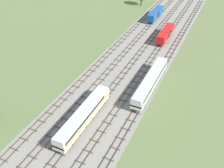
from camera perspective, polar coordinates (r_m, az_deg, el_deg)
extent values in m
plane|color=#5B6B3D|center=(88.46, 6.69, 7.41)|extent=(480.00, 480.00, 0.00)
cube|color=gray|center=(88.46, 6.69, 7.42)|extent=(22.66, 176.00, 0.01)
cube|color=#47382D|center=(92.39, 0.98, 9.10)|extent=(0.07, 126.00, 0.15)
cube|color=#47382D|center=(91.88, 1.80, 8.93)|extent=(0.07, 126.00, 0.15)
cube|color=brown|center=(56.67, -23.13, -15.29)|extent=(2.40, 0.22, 0.14)
cube|color=brown|center=(57.79, -21.04, -13.37)|extent=(2.40, 0.22, 0.14)
cube|color=brown|center=(59.04, -19.08, -11.51)|extent=(2.40, 0.22, 0.14)
cube|color=brown|center=(60.42, -17.22, -9.72)|extent=(2.40, 0.22, 0.14)
cube|color=brown|center=(61.91, -15.47, -8.00)|extent=(2.40, 0.22, 0.14)
cube|color=brown|center=(63.51, -13.81, -6.36)|extent=(2.40, 0.22, 0.14)
cube|color=brown|center=(65.21, -12.25, -4.80)|extent=(2.40, 0.22, 0.14)
cube|color=brown|center=(66.99, -10.78, -3.31)|extent=(2.40, 0.22, 0.14)
cube|color=brown|center=(68.87, -9.39, -1.90)|extent=(2.40, 0.22, 0.14)
cube|color=brown|center=(70.82, -8.08, -0.57)|extent=(2.40, 0.22, 0.14)
cube|color=brown|center=(72.84, -6.84, 0.69)|extent=(2.40, 0.22, 0.14)
cube|color=brown|center=(74.93, -5.66, 1.88)|extent=(2.40, 0.22, 0.14)
cube|color=brown|center=(77.07, -4.55, 3.00)|extent=(2.40, 0.22, 0.14)
cube|color=brown|center=(79.28, -3.50, 4.07)|extent=(2.40, 0.22, 0.14)
cube|color=brown|center=(81.53, -2.51, 5.07)|extent=(2.40, 0.22, 0.14)
cube|color=brown|center=(83.83, -1.56, 6.02)|extent=(2.40, 0.22, 0.14)
cube|color=brown|center=(86.17, -0.66, 6.91)|extent=(2.40, 0.22, 0.14)
cube|color=brown|center=(88.56, 0.19, 7.75)|extent=(2.40, 0.22, 0.14)
cube|color=brown|center=(90.98, 1.00, 8.55)|extent=(2.40, 0.22, 0.14)
cube|color=brown|center=(93.43, 1.77, 9.31)|extent=(2.40, 0.22, 0.14)
cube|color=brown|center=(95.91, 2.51, 10.02)|extent=(2.40, 0.22, 0.14)
cube|color=brown|center=(98.43, 3.21, 10.70)|extent=(2.40, 0.22, 0.14)
cube|color=brown|center=(100.97, 3.87, 11.34)|extent=(2.40, 0.22, 0.14)
cube|color=brown|center=(103.53, 4.51, 11.95)|extent=(2.40, 0.22, 0.14)
cube|color=brown|center=(106.12, 5.12, 12.53)|extent=(2.40, 0.22, 0.14)
cube|color=brown|center=(108.73, 5.71, 13.08)|extent=(2.40, 0.22, 0.14)
cube|color=brown|center=(111.36, 6.26, 13.60)|extent=(2.40, 0.22, 0.14)
cube|color=brown|center=(114.00, 6.80, 14.10)|extent=(2.40, 0.22, 0.14)
cube|color=brown|center=(116.67, 7.31, 14.57)|extent=(2.40, 0.22, 0.14)
cube|color=brown|center=(119.35, 7.80, 15.02)|extent=(2.40, 0.22, 0.14)
cube|color=brown|center=(122.04, 8.27, 15.45)|extent=(2.40, 0.22, 0.14)
cube|color=brown|center=(124.75, 8.73, 15.86)|extent=(2.40, 0.22, 0.14)
cube|color=brown|center=(127.47, 9.16, 16.25)|extent=(2.40, 0.22, 0.14)
cube|color=brown|center=(130.20, 9.58, 16.63)|extent=(2.40, 0.22, 0.14)
cube|color=brown|center=(132.95, 9.99, 16.99)|extent=(2.40, 0.22, 0.14)
cube|color=brown|center=(135.70, 10.37, 17.33)|extent=(2.40, 0.22, 0.14)
cube|color=brown|center=(138.47, 10.75, 17.66)|extent=(2.40, 0.22, 0.14)
cube|color=brown|center=(141.25, 11.11, 17.97)|extent=(2.40, 0.22, 0.14)
cube|color=#47382D|center=(90.79, 3.69, 8.52)|extent=(0.07, 126.00, 0.15)
cube|color=#47382D|center=(90.34, 4.54, 8.34)|extent=(0.07, 126.00, 0.15)
cube|color=brown|center=(54.08, -19.52, -17.33)|extent=(2.40, 0.22, 0.14)
cube|color=brown|center=(55.25, -17.43, -15.24)|extent=(2.40, 0.22, 0.14)
cube|color=brown|center=(56.56, -15.47, -13.23)|extent=(2.40, 0.22, 0.14)
cube|color=brown|center=(57.99, -13.64, -11.29)|extent=(2.40, 0.22, 0.14)
cube|color=brown|center=(59.55, -11.92, -9.45)|extent=(2.40, 0.22, 0.14)
cube|color=brown|center=(61.21, -10.30, -7.69)|extent=(2.40, 0.22, 0.14)
cube|color=brown|center=(62.96, -8.79, -6.03)|extent=(2.40, 0.22, 0.14)
cube|color=brown|center=(64.81, -7.37, -4.45)|extent=(2.40, 0.22, 0.14)
cube|color=brown|center=(66.75, -6.04, -2.96)|extent=(2.40, 0.22, 0.14)
cube|color=brown|center=(68.76, -4.78, -1.56)|extent=(2.40, 0.22, 0.14)
cube|color=brown|center=(70.84, -3.60, -0.23)|extent=(2.40, 0.22, 0.14)
cube|color=brown|center=(72.98, -2.49, 1.02)|extent=(2.40, 0.22, 0.14)
cube|color=brown|center=(75.19, -1.44, 2.19)|extent=(2.40, 0.22, 0.14)
cube|color=brown|center=(77.44, -0.45, 3.30)|extent=(2.40, 0.22, 0.14)
cube|color=brown|center=(79.75, 0.48, 4.35)|extent=(2.40, 0.22, 0.14)
cube|color=brown|center=(82.10, 1.37, 5.33)|extent=(2.40, 0.22, 0.14)
cube|color=brown|center=(84.49, 2.20, 6.26)|extent=(2.40, 0.22, 0.14)
cube|color=brown|center=(86.92, 3.00, 7.13)|extent=(2.40, 0.22, 0.14)
cube|color=brown|center=(89.38, 3.75, 7.95)|extent=(2.40, 0.22, 0.14)
cube|color=brown|center=(91.88, 4.46, 8.73)|extent=(2.40, 0.22, 0.14)
cube|color=brown|center=(94.40, 5.14, 9.47)|extent=(2.40, 0.22, 0.14)
cube|color=brown|center=(96.96, 5.79, 10.17)|extent=(2.40, 0.22, 0.14)
cube|color=brown|center=(99.53, 6.41, 10.83)|extent=(2.40, 0.22, 0.14)
cube|color=brown|center=(102.13, 6.99, 11.45)|extent=(2.40, 0.22, 0.14)
cube|color=brown|center=(104.76, 7.55, 12.05)|extent=(2.40, 0.22, 0.14)
cube|color=brown|center=(107.40, 8.09, 12.61)|extent=(2.40, 0.22, 0.14)
cube|color=brown|center=(110.06, 8.60, 13.14)|extent=(2.40, 0.22, 0.14)
cube|color=brown|center=(112.73, 9.09, 13.65)|extent=(2.40, 0.22, 0.14)
cube|color=brown|center=(115.43, 9.56, 14.14)|extent=(2.40, 0.22, 0.14)
cube|color=brown|center=(118.14, 10.01, 14.60)|extent=(2.40, 0.22, 0.14)
cube|color=brown|center=(120.86, 10.44, 15.04)|extent=(2.40, 0.22, 0.14)
cube|color=brown|center=(123.59, 10.85, 15.45)|extent=(2.40, 0.22, 0.14)
cube|color=brown|center=(126.34, 11.25, 15.86)|extent=(2.40, 0.22, 0.14)
cube|color=brown|center=(129.10, 11.63, 16.24)|extent=(2.40, 0.22, 0.14)
cube|color=brown|center=(131.86, 12.00, 16.60)|extent=(2.40, 0.22, 0.14)
cube|color=brown|center=(134.64, 12.35, 16.95)|extent=(2.40, 0.22, 0.14)
cube|color=brown|center=(137.43, 12.69, 17.29)|extent=(2.40, 0.22, 0.14)
cube|color=brown|center=(140.23, 13.02, 17.61)|extent=(2.40, 0.22, 0.14)
cube|color=#47382D|center=(89.40, 6.48, 7.91)|extent=(0.07, 126.00, 0.15)
cube|color=#47382D|center=(89.02, 7.36, 7.71)|extent=(0.07, 126.00, 0.15)
cube|color=brown|center=(53.00, -13.42, -17.21)|extent=(2.40, 0.22, 0.14)
cube|color=brown|center=(54.36, -11.50, -15.03)|extent=(2.40, 0.22, 0.14)
cube|color=brown|center=(55.85, -9.72, -12.95)|extent=(2.40, 0.22, 0.14)
cube|color=brown|center=(57.46, -8.06, -10.97)|extent=(2.40, 0.22, 0.14)
cube|color=brown|center=(59.18, -6.51, -9.10)|extent=(2.40, 0.22, 0.14)
cube|color=brown|center=(61.00, -5.07, -7.32)|extent=(2.40, 0.22, 0.14)
cube|color=brown|center=(62.91, -3.73, -5.65)|extent=(2.40, 0.22, 0.14)
cube|color=brown|center=(64.90, -2.47, -4.07)|extent=(2.40, 0.22, 0.14)
cube|color=brown|center=(66.96, -1.29, -2.59)|extent=(2.40, 0.22, 0.14)
cube|color=brown|center=(69.10, -0.19, -1.20)|extent=(2.40, 0.22, 0.14)
cube|color=brown|center=(71.29, 0.84, 0.11)|extent=(2.40, 0.22, 0.14)
cube|color=brown|center=(73.55, 1.82, 1.34)|extent=(2.40, 0.22, 0.14)
cube|color=brown|center=(75.85, 2.73, 2.49)|extent=(2.40, 0.22, 0.14)
cube|color=brown|center=(78.20, 3.59, 3.58)|extent=(2.40, 0.22, 0.14)
cube|color=brown|center=(80.60, 4.40, 4.60)|extent=(2.40, 0.22, 0.14)
cube|color=brown|center=(83.04, 5.17, 5.56)|extent=(2.40, 0.22, 0.14)
cube|color=brown|center=(85.51, 5.90, 6.46)|extent=(2.40, 0.22, 0.14)
cube|color=brown|center=(88.01, 6.58, 7.32)|extent=(2.40, 0.22, 0.14)
cube|color=brown|center=(90.54, 7.24, 8.12)|extent=(2.40, 0.22, 0.14)
cube|color=brown|center=(93.10, 7.85, 8.88)|extent=(2.40, 0.22, 0.14)
cube|color=brown|center=(95.69, 8.44, 9.60)|extent=(2.40, 0.22, 0.14)
cube|color=brown|center=(98.30, 9.00, 10.28)|extent=(2.40, 0.22, 0.14)
cube|color=brown|center=(100.93, 9.53, 10.92)|extent=(2.40, 0.22, 0.14)
cube|color=brown|center=(103.59, 10.04, 11.53)|extent=(2.40, 0.22, 0.14)
cube|color=brown|center=(106.26, 10.52, 12.10)|extent=(2.40, 0.22, 0.14)
cube|color=brown|center=(108.94, 10.98, 12.65)|extent=(2.40, 0.22, 0.14)
cube|color=brown|center=(111.65, 11.42, 13.17)|extent=(2.40, 0.22, 0.14)
cube|color=brown|center=(114.37, 11.84, 13.67)|extent=(2.40, 0.22, 0.14)
cube|color=brown|center=(117.10, 12.25, 14.14)|extent=(2.40, 0.22, 0.14)
cube|color=brown|center=(119.84, 12.63, 14.59)|extent=(2.40, 0.22, 0.14)
cube|color=brown|center=(122.60, 13.01, 15.02)|extent=(2.40, 0.22, 0.14)
cube|color=brown|center=(125.37, 13.36, 15.43)|extent=(2.40, 0.22, 0.14)
cube|color=brown|center=(128.15, 13.70, 15.82)|extent=(2.40, 0.22, 0.14)
cube|color=brown|center=(130.94, 14.03, 16.20)|extent=(2.40, 0.22, 0.14)
cube|color=brown|center=(133.73, 14.35, 16.55)|extent=(2.40, 0.22, 0.14)
cube|color=brown|center=(136.54, 14.65, 16.90)|extent=(2.40, 0.22, 0.14)
cube|color=brown|center=(139.35, 14.95, 17.22)|extent=(2.40, 0.22, 0.14)
cube|color=brown|center=(142.18, 15.23, 17.54)|extent=(2.40, 0.22, 0.14)
cube|color=#47382D|center=(88.23, 9.35, 7.25)|extent=(0.07, 126.00, 0.15)
cube|color=#47382D|center=(87.92, 10.24, 7.04)|extent=(0.07, 126.00, 0.15)
cube|color=brown|center=(52.49, -7.15, -16.90)|extent=(2.40, 0.22, 0.14)
cube|color=brown|center=(54.03, -5.46, -14.67)|extent=(2.40, 0.22, 0.14)
cube|color=brown|center=(55.69, -3.89, -12.55)|extent=(2.40, 0.22, 0.14)
cube|color=brown|center=(57.46, -2.44, -10.54)|extent=(2.40, 0.22, 0.14)
cube|color=brown|center=(59.33, -1.10, -8.66)|extent=(2.40, 0.22, 0.14)
cube|color=brown|center=(61.29, 0.14, -6.89)|extent=(2.40, 0.22, 0.14)
cube|color=brown|center=(63.33, 1.30, -5.23)|extent=(2.40, 0.22, 0.14)
cube|color=brown|center=(65.45, 2.38, -3.67)|extent=(2.40, 0.22, 0.14)
cube|color=brown|center=(67.63, 3.38, -2.21)|extent=(2.40, 0.22, 0.14)
cube|color=brown|center=(69.88, 4.33, -0.84)|extent=(2.40, 0.22, 0.14)
cube|color=brown|center=(72.17, 5.21, 0.44)|extent=(2.40, 0.22, 0.14)
cube|color=brown|center=(74.52, 6.03, 1.64)|extent=(2.40, 0.22, 0.14)
cube|color=brown|center=(76.91, 6.81, 2.77)|extent=(2.40, 0.22, 0.14)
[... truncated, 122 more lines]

